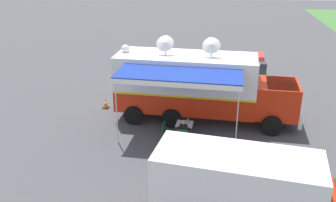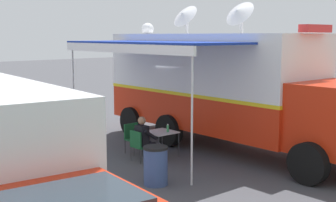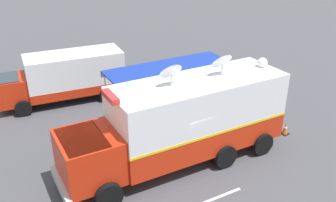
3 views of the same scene
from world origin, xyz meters
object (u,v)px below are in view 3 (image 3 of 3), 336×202
folding_table (166,121)px  traffic_cone (285,129)px  water_bottle (164,120)px  folding_chair_beside_table (177,117)px  command_truck (182,119)px  folding_chair_at_table (157,117)px  trash_bin (115,119)px  seated_responder (159,116)px  support_truck (66,77)px

folding_table → traffic_cone: size_ratio=1.46×
water_bottle → folding_chair_beside_table: water_bottle is taller
command_truck → folding_chair_at_table: command_truck is taller
folding_table → trash_bin: (1.81, 1.78, -0.22)m
folding_chair_beside_table → seated_responder: seated_responder is taller
command_truck → support_truck: 8.65m
folding_table → trash_bin: 2.55m
trash_bin → folding_chair_beside_table: bearing=-119.9°
folding_chair_beside_table → trash_bin: bearing=60.1°
trash_bin → support_truck: (4.37, 0.89, 0.93)m
seated_responder → trash_bin: seated_responder is taller
water_bottle → traffic_cone: water_bottle is taller
traffic_cone → trash_bin: bearing=53.4°
folding_chair_at_table → support_truck: bearing=26.4°
command_truck → folding_table: size_ratio=11.36×
command_truck → water_bottle: bearing=-11.6°
water_bottle → folding_chair_beside_table: 1.15m
command_truck → traffic_cone: bearing=-99.1°
trash_bin → folding_chair_at_table: bearing=-119.6°
command_truck → support_truck: size_ratio=1.37×
folding_table → trash_bin: size_ratio=0.93×
water_bottle → seated_responder: (0.73, -0.17, -0.18)m
traffic_cone → support_truck: 11.91m
folding_table → trash_bin: bearing=44.5°
command_truck → trash_bin: command_truck is taller
water_bottle → folding_chair_at_table: (0.92, -0.18, -0.32)m
folding_chair_at_table → water_bottle: bearing=169.1°
command_truck → water_bottle: (2.08, -0.43, -1.11)m
folding_table → traffic_cone: bearing=-122.6°
folding_chair_beside_table → traffic_cone: folding_chair_beside_table is taller
folding_table → folding_chair_beside_table: folding_chair_beside_table is taller
folding_chair_at_table → seated_responder: seated_responder is taller
folding_chair_at_table → folding_chair_beside_table: size_ratio=1.00×
folding_table → water_bottle: water_bottle is taller
folding_table → folding_chair_beside_table: 0.92m
command_truck → seated_responder: size_ratio=7.70×
seated_responder → support_truck: (5.57, 2.65, 0.73)m
folding_chair_beside_table → trash_bin: 3.03m
seated_responder → trash_bin: size_ratio=1.37×
folding_chair_beside_table → traffic_cone: bearing=-130.5°
trash_bin → seated_responder: bearing=-124.2°
seated_responder → traffic_cone: 6.04m
folding_chair_beside_table → seated_responder: size_ratio=0.70×
folding_chair_beside_table → traffic_cone: (-3.36, -3.93, -0.23)m
folding_table → folding_chair_beside_table: bearing=-70.4°
folding_chair_at_table → traffic_cone: (-3.86, -4.77, -0.23)m
folding_table → seated_responder: (0.61, 0.01, -0.02)m
folding_chair_at_table → traffic_cone: folding_chair_at_table is taller
command_truck → water_bottle: size_ratio=42.95×
folding_chair_beside_table → seated_responder: 0.92m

